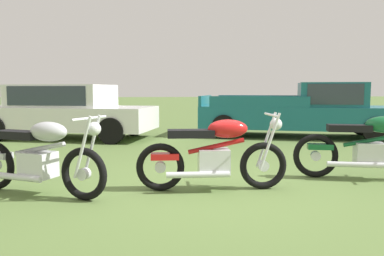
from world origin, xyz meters
TOP-DOWN VIEW (x-y plane):
  - ground_plane at (0.00, 0.00)m, footprint 120.00×120.00m
  - motorcycle_silver at (-2.26, -0.04)m, footprint 1.83×1.21m
  - motorcycle_red at (-0.04, -0.10)m, footprint 1.98×0.64m
  - motorcycle_green at (2.32, 0.19)m, footprint 2.07×0.90m
  - car_white at (-2.95, 5.74)m, footprint 4.86×3.15m
  - pickup_truck_teal at (3.53, 5.14)m, footprint 5.46×3.43m

SIDE VIEW (x-z plane):
  - ground_plane at x=0.00m, z-range 0.00..0.00m
  - motorcycle_silver at x=-2.26m, z-range -0.03..0.98m
  - motorcycle_red at x=-0.04m, z-range -0.03..0.98m
  - motorcycle_green at x=2.32m, z-range -0.03..0.99m
  - pickup_truck_teal at x=3.53m, z-range 0.01..1.50m
  - car_white at x=-2.95m, z-range 0.08..1.51m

